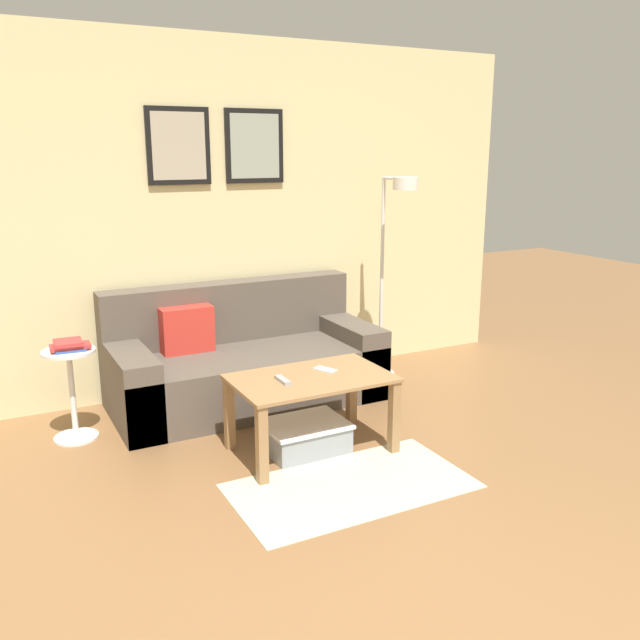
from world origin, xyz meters
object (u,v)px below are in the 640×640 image
object	(u,v)px
couch	(243,363)
storage_bin	(305,436)
remote_control	(283,380)
floor_lamp	(394,246)
side_table	(72,386)
cell_phone	(325,369)
book_stack	(69,345)
coffee_table	(311,391)

from	to	relation	value
couch	storage_bin	xyz separation A→B (m)	(0.02, -0.95, -0.19)
remote_control	floor_lamp	bearing A→B (deg)	33.05
side_table	remote_control	distance (m)	1.35
floor_lamp	cell_phone	bearing A→B (deg)	-142.17
book_stack	coffee_table	bearing A→B (deg)	-34.30
coffee_table	side_table	world-z (taller)	side_table
coffee_table	book_stack	size ratio (longest dim) A/B	3.86
couch	book_stack	size ratio (longest dim) A/B	7.81
storage_bin	floor_lamp	world-z (taller)	floor_lamp
remote_control	book_stack	bearing A→B (deg)	141.20
couch	cell_phone	bearing A→B (deg)	-78.39
coffee_table	remote_control	bearing A→B (deg)	-178.44
coffee_table	remote_control	size ratio (longest dim) A/B	6.18
remote_control	cell_phone	size ratio (longest dim) A/B	1.07
book_stack	remote_control	world-z (taller)	book_stack
storage_bin	remote_control	world-z (taller)	remote_control
storage_bin	remote_control	distance (m)	0.41
coffee_table	storage_bin	world-z (taller)	coffee_table
remote_control	coffee_table	bearing A→B (deg)	1.72
coffee_table	remote_control	xyz separation A→B (m)	(-0.19, -0.01, 0.10)
side_table	coffee_table	bearing A→B (deg)	-34.22
book_stack	couch	bearing A→B (deg)	6.42
couch	side_table	distance (m)	1.19
coffee_table	cell_phone	xyz separation A→B (m)	(0.13, 0.07, 0.09)
cell_phone	floor_lamp	bearing A→B (deg)	14.49
floor_lamp	storage_bin	bearing A→B (deg)	-144.50
coffee_table	book_stack	xyz separation A→B (m)	(-1.23, 0.84, 0.23)
side_table	remote_control	xyz separation A→B (m)	(1.05, -0.84, 0.13)
floor_lamp	book_stack	world-z (taller)	floor_lamp
coffee_table	side_table	xyz separation A→B (m)	(-1.23, 0.84, -0.03)
storage_bin	floor_lamp	bearing A→B (deg)	35.50
remote_control	storage_bin	bearing A→B (deg)	7.51
remote_control	cell_phone	bearing A→B (deg)	13.43
coffee_table	floor_lamp	size ratio (longest dim) A/B	0.59
floor_lamp	cell_phone	size ratio (longest dim) A/B	11.24
storage_bin	cell_phone	distance (m)	0.42
floor_lamp	book_stack	xyz separation A→B (m)	(-2.36, -0.01, -0.45)
couch	floor_lamp	distance (m)	1.42
side_table	cell_phone	xyz separation A→B (m)	(1.37, -0.77, 0.13)
couch	coffee_table	size ratio (longest dim) A/B	2.02
storage_bin	floor_lamp	size ratio (longest dim) A/B	0.31
coffee_table	floor_lamp	world-z (taller)	floor_lamp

